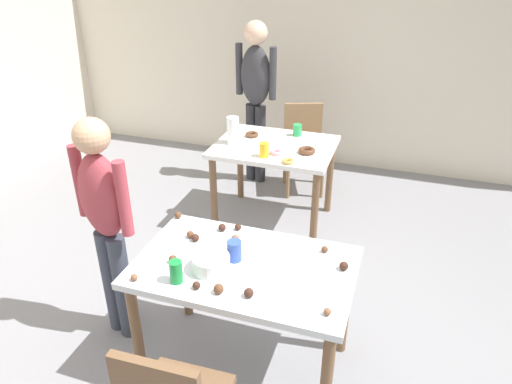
% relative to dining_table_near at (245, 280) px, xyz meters
% --- Properties ---
extents(ground_plane, '(6.40, 6.40, 0.00)m').
position_rel_dining_table_near_xyz_m(ground_plane, '(-0.10, -0.02, -0.64)').
color(ground_plane, gray).
extents(wall_back, '(6.40, 0.10, 2.60)m').
position_rel_dining_table_near_xyz_m(wall_back, '(-0.10, 3.18, 0.66)').
color(wall_back, beige).
rests_on(wall_back, ground_plane).
extents(dining_table_near, '(1.17, 0.73, 0.75)m').
position_rel_dining_table_near_xyz_m(dining_table_near, '(0.00, 0.00, 0.00)').
color(dining_table_near, silver).
rests_on(dining_table_near, ground_plane).
extents(dining_table_far, '(1.00, 0.78, 0.75)m').
position_rel_dining_table_near_xyz_m(dining_table_far, '(-0.32, 1.67, -0.01)').
color(dining_table_far, white).
rests_on(dining_table_far, ground_plane).
extents(chair_far_table, '(0.51, 0.51, 0.87)m').
position_rel_dining_table_near_xyz_m(chair_far_table, '(-0.23, 2.42, -0.15)').
color(chair_far_table, olive).
rests_on(chair_far_table, ground_plane).
extents(person_girl_near, '(0.45, 0.28, 1.47)m').
position_rel_dining_table_near_xyz_m(person_girl_near, '(-0.87, 0.03, 0.23)').
color(person_girl_near, '#383D4C').
rests_on(person_girl_near, ground_plane).
extents(person_adult_far, '(0.45, 0.26, 1.64)m').
position_rel_dining_table_near_xyz_m(person_adult_far, '(-0.74, 2.43, 0.35)').
color(person_adult_far, '#28282D').
rests_on(person_adult_far, ground_plane).
extents(mixing_bowl, '(0.20, 0.20, 0.08)m').
position_rel_dining_table_near_xyz_m(mixing_bowl, '(-0.15, -0.10, 0.15)').
color(mixing_bowl, white).
rests_on(mixing_bowl, dining_table_near).
extents(soda_can, '(0.07, 0.07, 0.12)m').
position_rel_dining_table_near_xyz_m(soda_can, '(-0.28, -0.24, 0.17)').
color(soda_can, '#198438').
rests_on(soda_can, dining_table_near).
extents(fork_near, '(0.17, 0.02, 0.01)m').
position_rel_dining_table_near_xyz_m(fork_near, '(0.36, -0.05, 0.11)').
color(fork_near, silver).
rests_on(fork_near, dining_table_near).
extents(cup_near_0, '(0.08, 0.08, 0.12)m').
position_rel_dining_table_near_xyz_m(cup_near_0, '(-0.07, 0.02, 0.16)').
color(cup_near_0, '#3351B2').
rests_on(cup_near_0, dining_table_near).
extents(cake_ball_0, '(0.04, 0.04, 0.04)m').
position_rel_dining_table_near_xyz_m(cake_ball_0, '(-0.56, 0.32, 0.13)').
color(cake_ball_0, brown).
rests_on(cake_ball_0, dining_table_near).
extents(cake_ball_1, '(0.04, 0.04, 0.04)m').
position_rel_dining_table_near_xyz_m(cake_ball_1, '(-0.15, 0.31, 0.13)').
color(cake_ball_1, '#3D2319').
rests_on(cake_ball_1, dining_table_near).
extents(cake_ball_2, '(0.05, 0.05, 0.05)m').
position_rel_dining_table_near_xyz_m(cake_ball_2, '(0.51, 0.12, 0.13)').
color(cake_ball_2, '#3D2319').
rests_on(cake_ball_2, dining_table_near).
extents(cake_ball_3, '(0.05, 0.05, 0.05)m').
position_rel_dining_table_near_xyz_m(cake_ball_3, '(0.11, -0.24, 0.13)').
color(cake_ball_3, '#3D2319').
rests_on(cake_ball_3, dining_table_near).
extents(cake_ball_4, '(0.04, 0.04, 0.04)m').
position_rel_dining_table_near_xyz_m(cake_ball_4, '(0.39, 0.25, 0.13)').
color(cake_ball_4, brown).
rests_on(cake_ball_4, dining_table_near).
extents(cake_ball_5, '(0.04, 0.04, 0.04)m').
position_rel_dining_table_near_xyz_m(cake_ball_5, '(-0.34, 0.12, 0.13)').
color(cake_ball_5, '#3D2319').
rests_on(cake_ball_5, dining_table_near).
extents(cake_ball_6, '(0.05, 0.05, 0.05)m').
position_rel_dining_table_near_xyz_m(cake_ball_6, '(-0.04, -0.26, 0.13)').
color(cake_ball_6, brown).
rests_on(cake_ball_6, dining_table_near).
extents(cake_ball_7, '(0.05, 0.05, 0.05)m').
position_rel_dining_table_near_xyz_m(cake_ball_7, '(-0.24, 0.27, 0.13)').
color(cake_ball_7, '#3D2319').
rests_on(cake_ball_7, dining_table_near).
extents(cake_ball_8, '(0.04, 0.04, 0.04)m').
position_rel_dining_table_near_xyz_m(cake_ball_8, '(-0.16, -0.26, 0.13)').
color(cake_ball_8, '#3D2319').
rests_on(cake_ball_8, dining_table_near).
extents(cake_ball_9, '(0.04, 0.04, 0.04)m').
position_rel_dining_table_near_xyz_m(cake_ball_9, '(-0.37, -0.11, 0.13)').
color(cake_ball_9, brown).
rests_on(cake_ball_9, dining_table_near).
extents(cake_ball_10, '(0.05, 0.05, 0.05)m').
position_rel_dining_table_near_xyz_m(cake_ball_10, '(-0.12, 0.18, 0.13)').
color(cake_ball_10, brown).
rests_on(cake_ball_10, dining_table_near).
extents(cake_ball_11, '(0.04, 0.04, 0.04)m').
position_rel_dining_table_near_xyz_m(cake_ball_11, '(0.49, -0.24, 0.12)').
color(cake_ball_11, brown).
rests_on(cake_ball_11, dining_table_near).
extents(cake_ball_12, '(0.04, 0.04, 0.04)m').
position_rel_dining_table_near_xyz_m(cake_ball_12, '(-0.39, 0.14, 0.13)').
color(cake_ball_12, brown).
rests_on(cake_ball_12, dining_table_near).
extents(cake_ball_13, '(0.04, 0.04, 0.04)m').
position_rel_dining_table_near_xyz_m(cake_ball_13, '(-0.49, -0.30, 0.12)').
color(cake_ball_13, brown).
rests_on(cake_ball_13, dining_table_near).
extents(cake_ball_14, '(0.04, 0.04, 0.04)m').
position_rel_dining_table_near_xyz_m(cake_ball_14, '(-0.17, 0.03, 0.13)').
color(cake_ball_14, brown).
rests_on(cake_ball_14, dining_table_near).
extents(pitcher_far, '(0.10, 0.10, 0.23)m').
position_rel_dining_table_near_xyz_m(pitcher_far, '(-0.67, 1.59, 0.22)').
color(pitcher_far, white).
rests_on(pitcher_far, dining_table_far).
extents(cup_far_0, '(0.08, 0.08, 0.10)m').
position_rel_dining_table_near_xyz_m(cup_far_0, '(-0.19, 1.94, 0.16)').
color(cup_far_0, green).
rests_on(cup_far_0, dining_table_far).
extents(cup_far_1, '(0.08, 0.08, 0.12)m').
position_rel_dining_table_near_xyz_m(cup_far_1, '(-0.33, 1.40, 0.17)').
color(cup_far_1, yellow).
rests_on(cup_far_1, dining_table_far).
extents(donut_far_0, '(0.10, 0.10, 0.03)m').
position_rel_dining_table_near_xyz_m(donut_far_0, '(-0.12, 1.34, 0.12)').
color(donut_far_0, gold).
rests_on(donut_far_0, dining_table_far).
extents(donut_far_1, '(0.14, 0.14, 0.04)m').
position_rel_dining_table_near_xyz_m(donut_far_1, '(-0.02, 1.58, 0.13)').
color(donut_far_1, brown).
rests_on(donut_far_1, dining_table_far).
extents(donut_far_2, '(0.10, 0.10, 0.03)m').
position_rel_dining_table_near_xyz_m(donut_far_2, '(-0.26, 1.49, 0.12)').
color(donut_far_2, pink).
rests_on(donut_far_2, dining_table_far).
extents(donut_far_3, '(0.12, 0.12, 0.03)m').
position_rel_dining_table_near_xyz_m(donut_far_3, '(-0.57, 1.79, 0.12)').
color(donut_far_3, brown).
rests_on(donut_far_3, dining_table_far).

